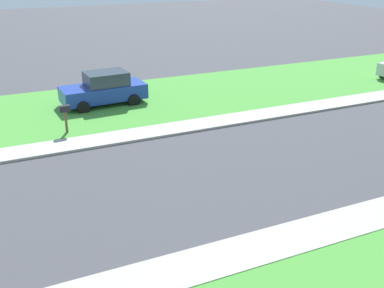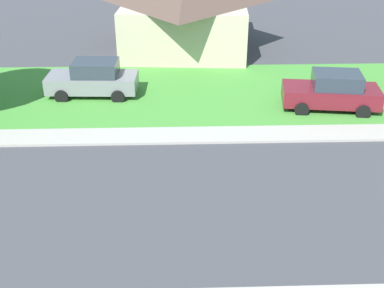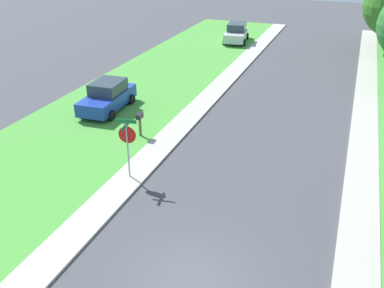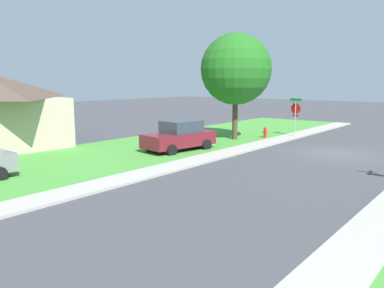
{
  "view_description": "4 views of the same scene",
  "coord_description": "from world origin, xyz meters",
  "px_view_note": "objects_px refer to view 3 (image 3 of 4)",
  "views": [
    {
      "loc": [
        13.31,
        5.93,
        7.36
      ],
      "look_at": [
        0.26,
        11.85,
        1.4
      ],
      "focal_mm": 42.87,
      "sensor_mm": 36.0,
      "label": 1
    },
    {
      "loc": [
        -13.31,
        11.98,
        9.19
      ],
      "look_at": [
        1.38,
        11.49,
        1.4
      ],
      "focal_mm": 46.02,
      "sensor_mm": 36.0,
      "label": 2
    },
    {
      "loc": [
        3.52,
        -9.29,
        9.74
      ],
      "look_at": [
        -2.37,
        6.26,
        1.4
      ],
      "focal_mm": 40.48,
      "sensor_mm": 36.0,
      "label": 3
    },
    {
      "loc": [
        -7.07,
        21.7,
        3.96
      ],
      "look_at": [
        2.88,
        9.28,
        1.4
      ],
      "focal_mm": 36.44,
      "sensor_mm": 36.0,
      "label": 4
    }
  ],
  "objects_px": {
    "car_silver_across_road": "(236,33)",
    "mailbox": "(140,119)",
    "stop_sign_far_corner": "(127,139)",
    "car_blue_far_down_street": "(108,97)"
  },
  "relations": [
    {
      "from": "car_silver_across_road",
      "to": "mailbox",
      "type": "relative_size",
      "value": 3.44
    },
    {
      "from": "stop_sign_far_corner",
      "to": "car_silver_across_road",
      "type": "distance_m",
      "value": 25.69
    },
    {
      "from": "car_silver_across_road",
      "to": "mailbox",
      "type": "bearing_deg",
      "value": -87.54
    },
    {
      "from": "stop_sign_far_corner",
      "to": "car_silver_across_road",
      "type": "height_order",
      "value": "stop_sign_far_corner"
    },
    {
      "from": "stop_sign_far_corner",
      "to": "car_blue_far_down_street",
      "type": "bearing_deg",
      "value": 127.06
    },
    {
      "from": "car_silver_across_road",
      "to": "car_blue_far_down_street",
      "type": "distance_m",
      "value": 19.3
    },
    {
      "from": "stop_sign_far_corner",
      "to": "car_silver_across_road",
      "type": "bearing_deg",
      "value": 95.26
    },
    {
      "from": "car_blue_far_down_street",
      "to": "mailbox",
      "type": "height_order",
      "value": "car_blue_far_down_street"
    },
    {
      "from": "car_silver_across_road",
      "to": "car_blue_far_down_street",
      "type": "bearing_deg",
      "value": -97.43
    },
    {
      "from": "stop_sign_far_corner",
      "to": "mailbox",
      "type": "bearing_deg",
      "value": 110.34
    }
  ]
}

